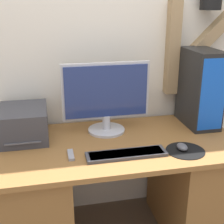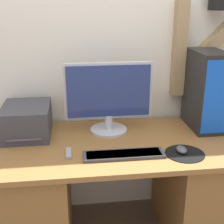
# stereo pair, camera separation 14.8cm
# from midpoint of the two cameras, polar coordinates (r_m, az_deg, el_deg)

# --- Properties ---
(wall_back) EXTENTS (6.40, 0.19, 2.70)m
(wall_back) POSITION_cam_midpoint_polar(r_m,az_deg,el_deg) (2.14, -3.10, 14.75)
(wall_back) COLOR silver
(wall_back) RESTS_ON ground_plane
(desk) EXTENTS (1.48, 0.74, 0.73)m
(desk) POSITION_cam_midpoint_polar(r_m,az_deg,el_deg) (2.08, -0.90, -14.25)
(desk) COLOR brown
(desk) RESTS_ON ground_plane
(monitor) EXTENTS (0.56, 0.24, 0.45)m
(monitor) POSITION_cam_midpoint_polar(r_m,az_deg,el_deg) (1.97, -3.25, 2.93)
(monitor) COLOR #B7B7BC
(monitor) RESTS_ON desk
(keyboard) EXTENTS (0.45, 0.11, 0.02)m
(keyboard) POSITION_cam_midpoint_polar(r_m,az_deg,el_deg) (1.74, 0.08, -7.73)
(keyboard) COLOR #3D3D42
(keyboard) RESTS_ON desk
(mousepad) EXTENTS (0.22, 0.22, 0.00)m
(mousepad) POSITION_cam_midpoint_polar(r_m,az_deg,el_deg) (1.83, 11.01, -6.99)
(mousepad) COLOR black
(mousepad) RESTS_ON desk
(mouse) EXTENTS (0.06, 0.08, 0.03)m
(mouse) POSITION_cam_midpoint_polar(r_m,az_deg,el_deg) (1.82, 10.44, -6.33)
(mouse) COLOR #4C4C51
(mouse) RESTS_ON mousepad
(computer_tower) EXTENTS (0.19, 0.34, 0.51)m
(computer_tower) POSITION_cam_midpoint_polar(r_m,az_deg,el_deg) (2.15, 13.96, 4.23)
(computer_tower) COLOR black
(computer_tower) RESTS_ON desk
(printer) EXTENTS (0.29, 0.36, 0.19)m
(printer) POSITION_cam_midpoint_polar(r_m,az_deg,el_deg) (2.01, -17.91, -2.04)
(printer) COLOR #38383D
(printer) RESTS_ON desk
(remote_control) EXTENTS (0.03, 0.12, 0.02)m
(remote_control) POSITION_cam_midpoint_polar(r_m,az_deg,el_deg) (1.76, -9.97, -7.78)
(remote_control) COLOR gray
(remote_control) RESTS_ON desk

